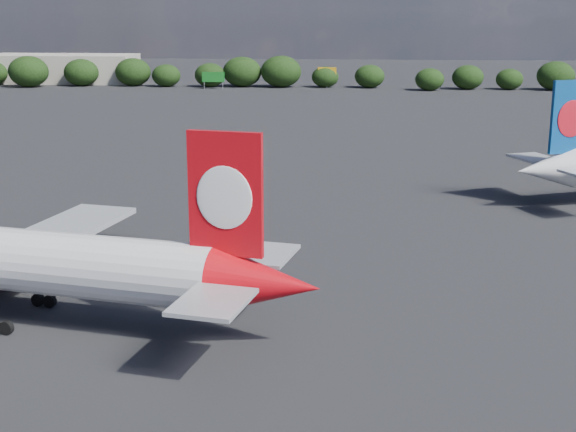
{
  "coord_description": "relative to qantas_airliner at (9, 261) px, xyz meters",
  "views": [
    {
      "loc": [
        20.18,
        -36.73,
        20.64
      ],
      "look_at": [
        16.0,
        12.0,
        8.0
      ],
      "focal_mm": 50.0,
      "sensor_mm": 36.0,
      "label": 1
    }
  ],
  "objects": [
    {
      "name": "ground",
      "position": [
        3.03,
        46.9,
        -4.15
      ],
      "size": [
        500.0,
        500.0,
        0.0
      ],
      "primitive_type": "plane",
      "color": "black",
      "rests_on": "ground"
    },
    {
      "name": "billboard_yellow",
      "position": [
        15.03,
        168.9,
        -0.28
      ],
      "size": [
        5.0,
        0.3,
        5.5
      ],
      "color": "orange",
      "rests_on": "ground"
    },
    {
      "name": "terminal_building",
      "position": [
        -61.97,
        178.9,
        -0.15
      ],
      "size": [
        42.0,
        16.0,
        8.0
      ],
      "color": "#A49A8D",
      "rests_on": "ground"
    },
    {
      "name": "horizon_treeline",
      "position": [
        10.02,
        168.37,
        -0.47
      ],
      "size": [
        200.04,
        15.51,
        8.49
      ],
      "color": "black",
      "rests_on": "ground"
    },
    {
      "name": "highway_sign",
      "position": [
        -14.97,
        162.9,
        -1.02
      ],
      "size": [
        6.0,
        0.3,
        4.5
      ],
      "color": "#156B1E",
      "rests_on": "ground"
    },
    {
      "name": "qantas_airliner",
      "position": [
        0.0,
        0.0,
        0.0
      ],
      "size": [
        41.59,
        39.73,
        13.62
      ],
      "color": "silver",
      "rests_on": "ground"
    }
  ]
}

